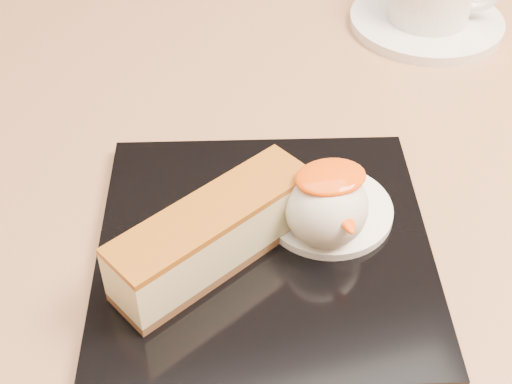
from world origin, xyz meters
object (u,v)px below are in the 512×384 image
object	(u,v)px
dessert_plate	(264,249)
saucer	(426,22)
cheesecake	(214,234)
table	(287,319)
ice_cream_scoop	(326,207)

from	to	relation	value
dessert_plate	saucer	distance (m)	0.35
dessert_plate	cheesecake	bearing A→B (deg)	-171.87
dessert_plate	cheesecake	distance (m)	0.05
table	cheesecake	distance (m)	0.21
saucer	ice_cream_scoop	bearing A→B (deg)	-128.35
cheesecake	dessert_plate	bearing A→B (deg)	-18.38
saucer	dessert_plate	bearing A→B (deg)	-134.07
dessert_plate	ice_cream_scoop	bearing A→B (deg)	-7.13
cheesecake	ice_cream_scoop	xyz separation A→B (m)	(0.07, -0.00, 0.00)
table	dessert_plate	xyz separation A→B (m)	(-0.04, -0.05, 0.16)
dessert_plate	cheesecake	world-z (taller)	cheesecake
table	saucer	bearing A→B (deg)	43.78
ice_cream_scoop	saucer	bearing A→B (deg)	51.65
table	dessert_plate	bearing A→B (deg)	-125.06
dessert_plate	table	bearing A→B (deg)	54.94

